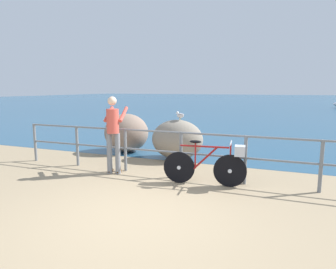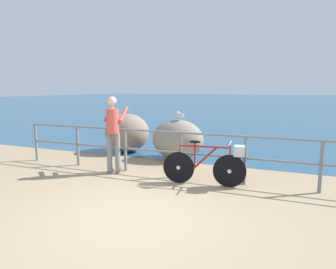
# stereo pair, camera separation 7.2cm
# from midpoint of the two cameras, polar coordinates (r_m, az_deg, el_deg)

# --- Properties ---
(ground_plane) EXTENTS (120.00, 120.00, 0.10)m
(ground_plane) POSITION_cam_midpoint_polar(r_m,az_deg,el_deg) (24.05, 16.12, 3.72)
(ground_plane) COLOR #937F60
(sea_surface) EXTENTS (120.00, 90.00, 0.01)m
(sea_surface) POSITION_cam_midpoint_polar(r_m,az_deg,el_deg) (52.46, 18.95, 6.25)
(sea_surface) COLOR navy
(sea_surface) RESTS_ON ground_plane
(promenade_railing) EXTENTS (8.43, 0.07, 1.02)m
(promenade_railing) POSITION_cam_midpoint_polar(r_m,az_deg,el_deg) (6.56, 2.16, -2.79)
(promenade_railing) COLOR slate
(promenade_railing) RESTS_ON ground_plane
(bicycle) EXTENTS (1.69, 0.48, 0.92)m
(bicycle) POSITION_cam_midpoint_polar(r_m,az_deg,el_deg) (6.08, 8.01, -5.47)
(bicycle) COLOR black
(bicycle) RESTS_ON ground_plane
(person_at_railing) EXTENTS (0.53, 0.67, 1.78)m
(person_at_railing) POSITION_cam_midpoint_polar(r_m,az_deg,el_deg) (6.90, -10.76, 0.65)
(person_at_railing) COLOR slate
(person_at_railing) RESTS_ON ground_plane
(breakwater_boulder_main) EXTENTS (1.46, 1.10, 1.10)m
(breakwater_boulder_main) POSITION_cam_midpoint_polar(r_m,az_deg,el_deg) (8.25, 1.53, -0.98)
(breakwater_boulder_main) COLOR gray
(breakwater_boulder_main) RESTS_ON ground
(breakwater_boulder_left) EXTENTS (1.38, 1.28, 1.18)m
(breakwater_boulder_left) POSITION_cam_midpoint_polar(r_m,az_deg,el_deg) (9.32, -8.22, 0.33)
(breakwater_boulder_left) COLOR #866F5F
(breakwater_boulder_left) RESTS_ON ground
(seagull) EXTENTS (0.32, 0.24, 0.23)m
(seagull) POSITION_cam_midpoint_polar(r_m,az_deg,el_deg) (8.12, 2.11, 3.77)
(seagull) COLOR gold
(seagull) RESTS_ON breakwater_boulder_main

